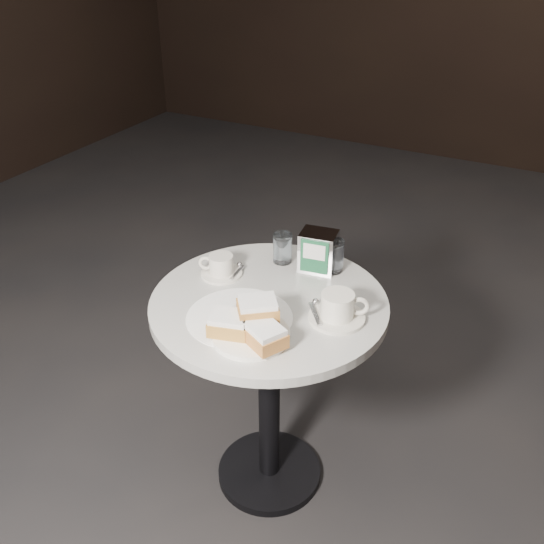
{
  "coord_description": "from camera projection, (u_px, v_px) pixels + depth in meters",
  "views": [
    {
      "loc": [
        0.69,
        -1.3,
        1.73
      ],
      "look_at": [
        0.0,
        0.02,
        0.83
      ],
      "focal_mm": 40.0,
      "sensor_mm": 36.0,
      "label": 1
    }
  ],
  "objects": [
    {
      "name": "coffee_cup_right",
      "position": [
        338.0,
        308.0,
        1.67
      ],
      "size": [
        0.21,
        0.21,
        0.08
      ],
      "rotation": [
        0.0,
        0.0,
        0.39
      ],
      "color": "silver",
      "rests_on": "cafe_table"
    },
    {
      "name": "sugar_spill",
      "position": [
        239.0,
        317.0,
        1.7
      ],
      "size": [
        0.32,
        0.32,
        0.0
      ],
      "primitive_type": "cylinder",
      "rotation": [
        0.0,
        0.0,
        -0.08
      ],
      "color": "white",
      "rests_on": "cafe_table"
    },
    {
      "name": "coffee_cup_left",
      "position": [
        221.0,
        267.0,
        1.88
      ],
      "size": [
        0.17,
        0.17,
        0.07
      ],
      "rotation": [
        0.0,
        0.0,
        0.35
      ],
      "color": "silver",
      "rests_on": "cafe_table"
    },
    {
      "name": "cafe_table",
      "position": [
        269.0,
        353.0,
        1.87
      ],
      "size": [
        0.7,
        0.7,
        0.74
      ],
      "color": "black",
      "rests_on": "ground"
    },
    {
      "name": "napkin_dispenser",
      "position": [
        318.0,
        251.0,
        1.89
      ],
      "size": [
        0.12,
        0.11,
        0.13
      ],
      "rotation": [
        0.0,
        0.0,
        0.15
      ],
      "color": "silver",
      "rests_on": "cafe_table"
    },
    {
      "name": "beignet_plate",
      "position": [
        251.0,
        327.0,
        1.6
      ],
      "size": [
        0.23,
        0.22,
        0.1
      ],
      "rotation": [
        0.0,
        0.0,
        -0.05
      ],
      "color": "white",
      "rests_on": "cafe_table"
    },
    {
      "name": "water_glass_right",
      "position": [
        333.0,
        256.0,
        1.89
      ],
      "size": [
        0.08,
        0.08,
        0.1
      ],
      "rotation": [
        0.0,
        0.0,
        -0.19
      ],
      "color": "white",
      "rests_on": "cafe_table"
    },
    {
      "name": "water_glass_left",
      "position": [
        283.0,
        248.0,
        1.94
      ],
      "size": [
        0.08,
        0.08,
        0.1
      ],
      "rotation": [
        0.0,
        0.0,
        0.29
      ],
      "color": "white",
      "rests_on": "cafe_table"
    },
    {
      "name": "ground",
      "position": [
        269.0,
        474.0,
        2.16
      ],
      "size": [
        7.0,
        7.0,
        0.0
      ],
      "primitive_type": "plane",
      "color": "black",
      "rests_on": "ground"
    }
  ]
}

